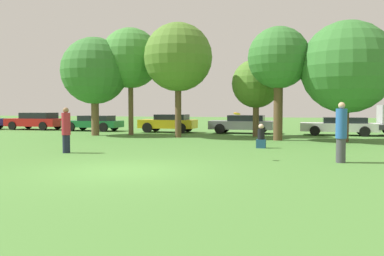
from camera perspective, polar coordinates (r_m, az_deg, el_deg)
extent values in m
plane|color=#477A33|center=(11.65, -9.68, -5.83)|extent=(120.00, 120.00, 0.00)
cylinder|color=#191E33|center=(16.49, -17.05, -2.13)|extent=(0.28, 0.28, 0.69)
cylinder|color=#A52633|center=(16.44, -17.09, 0.55)|extent=(0.33, 0.33, 0.85)
sphere|color=#8C6647|center=(16.43, -17.12, 2.38)|extent=(0.22, 0.22, 0.22)
cylinder|color=#3F3F47|center=(13.87, 19.96, -2.95)|extent=(0.30, 0.30, 0.77)
cylinder|color=#2659A5|center=(13.81, 20.03, 0.59)|extent=(0.35, 0.35, 0.94)
sphere|color=tan|center=(13.80, 20.07, 2.95)|extent=(0.21, 0.21, 0.21)
cylinder|color=orange|center=(13.60, 6.26, 1.99)|extent=(0.24, 0.23, 0.11)
cube|color=navy|center=(17.92, 9.56, -2.16)|extent=(0.40, 0.33, 0.37)
cylinder|color=black|center=(17.88, 9.57, -0.84)|extent=(0.30, 0.30, 0.45)
sphere|color=beige|center=(17.87, 9.58, 0.21)|extent=(0.22, 0.22, 0.22)
cylinder|color=brown|center=(26.13, -13.31, 2.13)|extent=(0.47, 0.47, 2.87)
sphere|color=#33702D|center=(26.22, -13.38, 7.74)|extent=(4.11, 4.11, 4.11)
cylinder|color=brown|center=(26.17, -8.49, 3.19)|extent=(0.31, 0.31, 3.79)
sphere|color=#3D7F33|center=(26.34, -8.54, 9.57)|extent=(3.76, 3.76, 3.76)
cylinder|color=brown|center=(23.77, -1.94, 2.96)|extent=(0.37, 0.37, 3.55)
sphere|color=#4C7528|center=(23.94, -1.95, 9.81)|extent=(3.94, 3.94, 3.94)
cylinder|color=brown|center=(24.78, 8.86, 1.56)|extent=(0.37, 0.37, 2.36)
sphere|color=#4C7528|center=(24.81, 8.90, 6.13)|extent=(2.90, 2.90, 2.90)
cylinder|color=brown|center=(22.13, 11.87, 2.79)|extent=(0.48, 0.48, 3.46)
sphere|color=#33702D|center=(22.28, 11.94, 9.55)|extent=(3.24, 3.24, 3.24)
cylinder|color=brown|center=(22.17, 20.64, 1.41)|extent=(0.26, 0.26, 2.50)
sphere|color=#33702D|center=(22.25, 20.75, 7.92)|extent=(4.64, 4.64, 4.64)
cube|color=red|center=(34.23, -20.93, 0.75)|extent=(4.38, 1.93, 0.60)
cube|color=black|center=(34.02, -20.50, 1.63)|extent=(2.42, 1.69, 0.45)
cylinder|color=black|center=(34.32, -23.68, 0.29)|extent=(0.65, 0.17, 0.65)
cylinder|color=black|center=(35.81, -21.77, 0.43)|extent=(0.65, 0.17, 0.65)
cylinder|color=black|center=(32.68, -19.99, 0.24)|extent=(0.65, 0.17, 0.65)
cylinder|color=black|center=(34.24, -18.16, 0.39)|extent=(0.65, 0.17, 0.65)
cube|color=#196633|center=(31.07, -13.61, 0.56)|extent=(4.25, 1.76, 0.48)
cube|color=black|center=(30.90, -13.11, 1.35)|extent=(2.34, 1.53, 0.37)
cylinder|color=black|center=(31.00, -16.50, 0.17)|extent=(0.66, 0.17, 0.66)
cylinder|color=black|center=(32.47, -14.90, 0.31)|extent=(0.66, 0.17, 0.66)
cylinder|color=black|center=(29.70, -12.20, 0.11)|extent=(0.66, 0.17, 0.66)
cylinder|color=black|center=(31.23, -10.74, 0.26)|extent=(0.66, 0.17, 0.66)
cube|color=gold|center=(28.57, -3.37, 0.58)|extent=(3.91, 1.70, 0.59)
cube|color=black|center=(28.47, -2.82, 1.53)|extent=(2.15, 1.48, 0.37)
cylinder|color=black|center=(28.22, -6.23, 0.04)|extent=(0.69, 0.17, 0.69)
cylinder|color=black|center=(29.77, -5.05, 0.20)|extent=(0.69, 0.17, 0.69)
cylinder|color=black|center=(27.42, -1.54, -0.03)|extent=(0.69, 0.17, 0.69)
cylinder|color=black|center=(29.02, -0.59, 0.14)|extent=(0.69, 0.17, 0.69)
cube|color=slate|center=(27.59, 6.90, 0.42)|extent=(4.22, 1.80, 0.55)
cube|color=black|center=(27.53, 7.55, 1.38)|extent=(2.33, 1.57, 0.38)
cylinder|color=black|center=(26.96, 3.88, -0.11)|extent=(0.67, 0.20, 0.67)
cylinder|color=black|center=(28.69, 4.58, 0.07)|extent=(0.67, 0.20, 0.67)
cylinder|color=black|center=(26.57, 9.40, -0.19)|extent=(0.67, 0.20, 0.67)
cylinder|color=black|center=(28.32, 9.77, 0.00)|extent=(0.67, 0.20, 0.67)
cube|color=silver|center=(27.13, 19.66, 0.12)|extent=(4.61, 1.69, 0.51)
cube|color=black|center=(27.14, 20.40, 1.03)|extent=(2.54, 1.48, 0.36)
cylinder|color=black|center=(26.25, 16.68, -0.37)|extent=(0.62, 0.22, 0.61)
cylinder|color=black|center=(27.89, 16.61, -0.18)|extent=(0.62, 0.22, 0.61)
cylinder|color=black|center=(26.47, 22.86, -0.45)|extent=(0.62, 0.22, 0.61)
cylinder|color=black|center=(28.10, 22.42, -0.26)|extent=(0.62, 0.22, 0.61)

